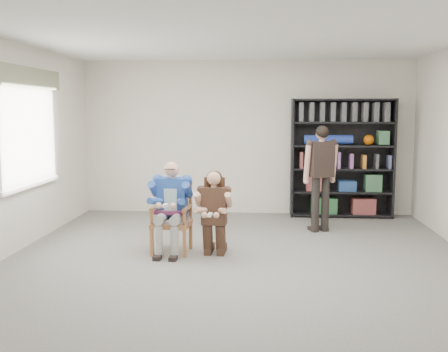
# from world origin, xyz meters

# --- Properties ---
(room_shell) EXTENTS (6.00, 7.00, 2.80)m
(room_shell) POSITION_xyz_m (0.00, 0.00, 1.40)
(room_shell) COLOR white
(room_shell) RESTS_ON ground
(floor) EXTENTS (6.00, 7.00, 0.01)m
(floor) POSITION_xyz_m (0.00, 0.00, 0.00)
(floor) COLOR #5F5D59
(floor) RESTS_ON ground
(window_left) EXTENTS (0.16, 2.00, 1.75)m
(window_left) POSITION_xyz_m (-2.95, 1.00, 1.63)
(window_left) COLOR white
(window_left) RESTS_ON room_shell
(armchair) EXTENTS (0.58, 0.56, 0.95)m
(armchair) POSITION_xyz_m (-0.91, 0.66, 0.47)
(armchair) COLOR #B0763A
(armchair) RESTS_ON floor
(seated_man) EXTENTS (0.57, 0.77, 1.23)m
(seated_man) POSITION_xyz_m (-0.91, 0.66, 0.62)
(seated_man) COLOR navy
(seated_man) RESTS_ON floor
(kneeling_woman) EXTENTS (0.51, 0.78, 1.13)m
(kneeling_woman) POSITION_xyz_m (-0.33, 0.54, 0.56)
(kneeling_woman) COLOR #362517
(kneeling_woman) RESTS_ON floor
(bookshelf) EXTENTS (1.80, 0.38, 2.10)m
(bookshelf) POSITION_xyz_m (1.70, 3.28, 1.05)
(bookshelf) COLOR black
(bookshelf) RESTS_ON floor
(standing_man) EXTENTS (0.58, 0.45, 1.66)m
(standing_man) POSITION_xyz_m (1.20, 2.06, 0.83)
(standing_man) COLOR black
(standing_man) RESTS_ON floor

